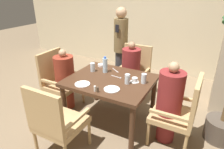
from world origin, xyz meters
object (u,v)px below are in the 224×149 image
(chair_left_side, at_px, (58,79))
(plate_main_right, at_px, (112,89))
(glass_tall_near, at_px, (144,79))
(chair_near_corner, at_px, (56,121))
(bowl_small, at_px, (101,65))
(chair_right_side, at_px, (181,111))
(standing_host, at_px, (121,46))
(plate_main_left, at_px, (82,84))
(chair_far_side, at_px, (134,71))
(glass_tall_mid, at_px, (127,79))
(teacup_with_saucer, at_px, (135,80))
(diner_in_far_chair, at_px, (131,71))
(water_bottle, at_px, (105,65))
(diner_in_right_chair, at_px, (169,102))
(diner_in_left_chair, at_px, (65,79))
(glass_tall_far, at_px, (93,67))

(chair_left_side, bearing_deg, plate_main_right, -13.14)
(plate_main_right, bearing_deg, glass_tall_near, 51.63)
(plate_main_right, bearing_deg, chair_near_corner, -123.03)
(bowl_small, bearing_deg, chair_right_side, -14.73)
(chair_right_side, distance_m, glass_tall_near, 0.62)
(standing_host, height_order, plate_main_left, standing_host)
(chair_right_side, xyz_separation_m, chair_near_corner, (-1.24, -0.90, 0.00))
(chair_far_side, distance_m, glass_tall_mid, 1.00)
(teacup_with_saucer, bearing_deg, diner_in_far_chair, 116.82)
(chair_right_side, xyz_separation_m, water_bottle, (-1.20, 0.18, 0.33))
(chair_near_corner, height_order, standing_host, standing_host)
(diner_in_right_chair, relative_size, glass_tall_mid, 8.27)
(chair_far_side, bearing_deg, diner_in_right_chair, -46.53)
(chair_far_side, distance_m, standing_host, 0.61)
(diner_in_left_chair, distance_m, glass_tall_far, 0.56)
(chair_left_side, height_order, bowl_small, chair_left_side)
(chair_right_side, relative_size, bowl_small, 8.70)
(chair_left_side, relative_size, diner_in_far_chair, 0.88)
(diner_in_left_chair, height_order, plate_main_right, diner_in_left_chair)
(chair_right_side, distance_m, plate_main_left, 1.32)
(chair_left_side, distance_m, diner_in_left_chair, 0.15)
(diner_in_far_chair, bearing_deg, glass_tall_near, -54.55)
(diner_in_right_chair, height_order, glass_tall_near, diner_in_right_chair)
(chair_far_side, xyz_separation_m, teacup_with_saucer, (0.34, -0.83, 0.25))
(diner_in_right_chair, distance_m, glass_tall_mid, 0.62)
(diner_in_far_chair, bearing_deg, diner_in_right_chair, -41.28)
(plate_main_right, xyz_separation_m, teacup_with_saucer, (0.17, 0.35, 0.02))
(diner_in_far_chair, relative_size, glass_tall_near, 8.00)
(diner_in_far_chair, bearing_deg, chair_right_side, -36.72)
(teacup_with_saucer, bearing_deg, glass_tall_near, 11.49)
(teacup_with_saucer, bearing_deg, plate_main_right, -116.39)
(plate_main_right, bearing_deg, diner_in_right_chair, 21.88)
(plate_main_right, height_order, glass_tall_mid, glass_tall_mid)
(chair_near_corner, height_order, glass_tall_mid, chair_near_corner)
(chair_far_side, bearing_deg, glass_tall_mid, -73.52)
(chair_near_corner, bearing_deg, glass_tall_mid, 60.02)
(chair_right_side, distance_m, diner_in_right_chair, 0.17)
(chair_near_corner, relative_size, glass_tall_mid, 7.06)
(standing_host, height_order, water_bottle, standing_host)
(chair_left_side, xyz_separation_m, chair_far_side, (1.01, 0.90, 0.00))
(chair_far_side, bearing_deg, water_bottle, -104.68)
(chair_near_corner, height_order, glass_tall_far, chair_near_corner)
(chair_left_side, relative_size, chair_right_side, 1.00)
(teacup_with_saucer, height_order, glass_tall_near, glass_tall_near)
(teacup_with_saucer, bearing_deg, diner_in_right_chair, -8.03)
(chair_left_side, xyz_separation_m, diner_in_left_chair, (0.15, 0.00, 0.03))
(teacup_with_saucer, height_order, glass_tall_far, glass_tall_far)
(diner_in_left_chair, xyz_separation_m, plate_main_left, (0.61, -0.33, 0.19))
(diner_in_right_chair, bearing_deg, bowl_small, 163.55)
(chair_right_side, bearing_deg, diner_in_left_chair, 180.00)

